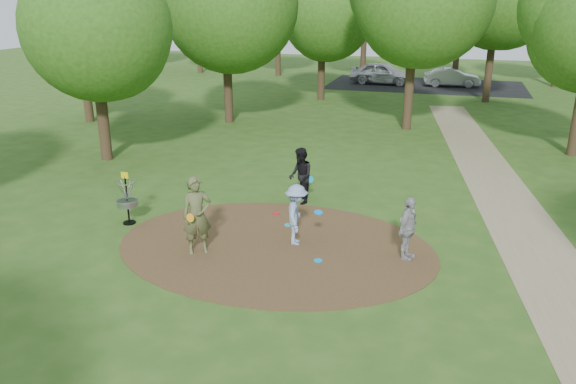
# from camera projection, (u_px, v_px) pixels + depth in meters

# --- Properties ---
(ground) EXTENTS (100.00, 100.00, 0.00)m
(ground) POSITION_uv_depth(u_px,v_px,m) (275.00, 246.00, 14.66)
(ground) COLOR #2D5119
(ground) RESTS_ON ground
(dirt_clearing) EXTENTS (8.40, 8.40, 0.02)m
(dirt_clearing) POSITION_uv_depth(u_px,v_px,m) (275.00, 246.00, 14.66)
(dirt_clearing) COLOR #47301C
(dirt_clearing) RESTS_ON ground
(footpath) EXTENTS (7.55, 39.89, 0.01)m
(footpath) POSITION_uv_depth(u_px,v_px,m) (534.00, 245.00, 14.72)
(footpath) COLOR #8C7A5B
(footpath) RESTS_ON ground
(parking_lot) EXTENTS (14.00, 8.00, 0.01)m
(parking_lot) POSITION_uv_depth(u_px,v_px,m) (425.00, 85.00, 41.28)
(parking_lot) COLOR black
(parking_lot) RESTS_ON ground
(player_observer_with_disc) EXTENTS (0.88, 0.81, 2.01)m
(player_observer_with_disc) POSITION_uv_depth(u_px,v_px,m) (197.00, 216.00, 13.99)
(player_observer_with_disc) COLOR brown
(player_observer_with_disc) RESTS_ON ground
(player_throwing_with_disc) EXTENTS (1.15, 1.15, 1.62)m
(player_throwing_with_disc) POSITION_uv_depth(u_px,v_px,m) (296.00, 215.00, 14.57)
(player_throwing_with_disc) COLOR #849AC5
(player_throwing_with_disc) RESTS_ON ground
(player_walking_with_disc) EXTENTS (1.00, 1.08, 1.77)m
(player_walking_with_disc) POSITION_uv_depth(u_px,v_px,m) (301.00, 176.00, 17.48)
(player_walking_with_disc) COLOR black
(player_walking_with_disc) RESTS_ON ground
(player_waiting_with_disc) EXTENTS (0.66, 1.02, 1.61)m
(player_waiting_with_disc) POSITION_uv_depth(u_px,v_px,m) (408.00, 229.00, 13.70)
(player_waiting_with_disc) COLOR #9B9A9D
(player_waiting_with_disc) RESTS_ON ground
(disc_ground_cyan) EXTENTS (0.22, 0.22, 0.02)m
(disc_ground_cyan) POSITION_uv_depth(u_px,v_px,m) (288.00, 225.00, 15.96)
(disc_ground_cyan) COLOR #18A9C7
(disc_ground_cyan) RESTS_ON dirt_clearing
(disc_ground_blue) EXTENTS (0.22, 0.22, 0.02)m
(disc_ground_blue) POSITION_uv_depth(u_px,v_px,m) (318.00, 261.00, 13.80)
(disc_ground_blue) COLOR #0D91E9
(disc_ground_blue) RESTS_ON dirt_clearing
(disc_ground_red) EXTENTS (0.22, 0.22, 0.02)m
(disc_ground_red) POSITION_uv_depth(u_px,v_px,m) (276.00, 213.00, 16.79)
(disc_ground_red) COLOR red
(disc_ground_red) RESTS_ON dirt_clearing
(car_left) EXTENTS (4.89, 2.39, 1.60)m
(car_left) POSITION_uv_depth(u_px,v_px,m) (382.00, 73.00, 41.59)
(car_left) COLOR #B5B5BD
(car_left) RESTS_ON ground
(car_right) EXTENTS (4.04, 1.78, 1.29)m
(car_right) POSITION_uv_depth(u_px,v_px,m) (452.00, 78.00, 40.45)
(car_right) COLOR #9D9EA4
(car_right) RESTS_ON ground
(disc_golf_basket) EXTENTS (0.63, 0.63, 1.54)m
(disc_golf_basket) POSITION_uv_depth(u_px,v_px,m) (127.00, 195.00, 15.86)
(disc_golf_basket) COLOR black
(disc_golf_basket) RESTS_ON ground
(tree_ring) EXTENTS (36.64, 45.91, 9.29)m
(tree_ring) POSITION_uv_depth(u_px,v_px,m) (373.00, 22.00, 21.35)
(tree_ring) COLOR #332316
(tree_ring) RESTS_ON ground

